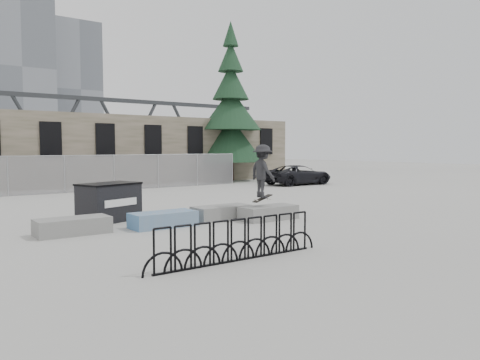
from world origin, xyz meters
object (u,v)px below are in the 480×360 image
object	(u,v)px
dumpster	(109,202)
suv	(299,175)
planter_center_right	(222,212)
bike_rack	(238,241)
planter_center_left	(163,219)
skateboarder	(263,171)
planter_offset	(268,212)
planter_far_left	(73,225)
spruce_tree	(231,117)

from	to	relation	value
dumpster	suv	distance (m)	17.25
planter_center_right	bike_rack	distance (m)	5.83
dumpster	planter_center_left	bearing A→B (deg)	-86.06
skateboarder	bike_rack	bearing A→B (deg)	138.26
planter_offset	bike_rack	size ratio (longest dim) A/B	0.45
planter_offset	dumpster	size ratio (longest dim) A/B	0.91
planter_center_right	planter_offset	size ratio (longest dim) A/B	1.00
suv	skateboarder	xyz separation A→B (m)	(-11.40, -10.20, 1.00)
planter_center_right	skateboarder	distance (m)	1.96
planter_offset	planter_center_left	bearing A→B (deg)	167.44
planter_far_left	suv	size ratio (longest dim) A/B	0.43
planter_offset	spruce_tree	distance (m)	19.11
dumpster	skateboarder	distance (m)	5.18
planter_offset	dumpster	world-z (taller)	dumpster
bike_rack	skateboarder	bearing A→B (deg)	45.51
skateboarder	planter_offset	bearing A→B (deg)	-98.12
suv	dumpster	bearing A→B (deg)	117.12
dumpster	spruce_tree	bearing A→B (deg)	23.46
planter_far_left	planter_center_right	size ratio (longest dim) A/B	1.00
skateboarder	planter_center_right	bearing A→B (deg)	50.21
planter_center_left	spruce_tree	size ratio (longest dim) A/B	0.17
spruce_tree	planter_far_left	bearing A→B (deg)	-137.25
planter_offset	dumpster	xyz separation A→B (m)	(-4.43, 2.89, 0.38)
dumpster	bike_rack	xyz separation A→B (m)	(0.20, -6.93, -0.20)
planter_center_left	planter_center_right	world-z (taller)	same
planter_far_left	planter_center_left	distance (m)	2.63
dumpster	planter_far_left	bearing A→B (deg)	-154.42
planter_center_left	dumpster	size ratio (longest dim) A/B	0.91
planter_far_left	spruce_tree	xyz separation A→B (m)	(15.85, 14.65, 4.39)
planter_offset	bike_rack	bearing A→B (deg)	-136.35
bike_rack	skateboarder	xyz separation A→B (m)	(4.00, 4.08, 1.20)
spruce_tree	skateboarder	bearing A→B (deg)	-122.13
bike_rack	spruce_tree	world-z (taller)	spruce_tree
planter_offset	suv	distance (m)	15.16
bike_rack	planter_center_right	bearing A→B (deg)	59.19
dumpster	planter_center_right	bearing A→B (deg)	-50.08
spruce_tree	dumpster	bearing A→B (deg)	-137.48
spruce_tree	planter_center_right	bearing A→B (deg)	-126.34
planter_offset	suv	bearing A→B (deg)	42.51
dumpster	bike_rack	bearing A→B (deg)	-107.37
suv	skateboarder	distance (m)	15.33
planter_offset	spruce_tree	world-z (taller)	spruce_tree
planter_center_left	planter_center_right	xyz separation A→B (m)	(2.30, 0.19, 0.00)
skateboarder	planter_center_left	bearing A→B (deg)	80.08
planter_center_left	planter_center_right	bearing A→B (deg)	4.69
skateboarder	suv	bearing A→B (deg)	-45.42
planter_offset	bike_rack	world-z (taller)	bike_rack
planter_center_left	dumpster	world-z (taller)	dumpster
planter_center_left	bike_rack	size ratio (longest dim) A/B	0.45
dumpster	bike_rack	size ratio (longest dim) A/B	0.49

